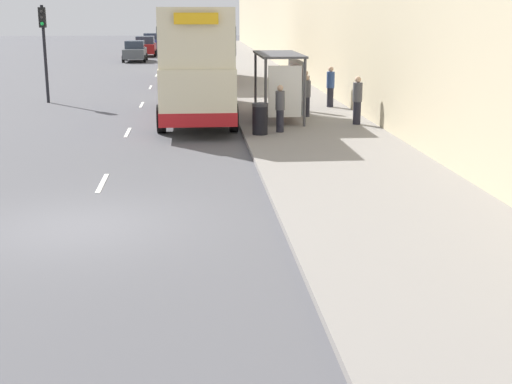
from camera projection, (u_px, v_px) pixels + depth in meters
name	position (u px, v px, depth m)	size (l,w,h in m)	color
ground_plane	(81.00, 226.00, 14.27)	(220.00, 220.00, 0.00)	#515156
pavement	(249.00, 68.00, 51.96)	(5.00, 93.00, 0.14)	gray
lane_mark_0	(102.00, 183.00, 17.82)	(0.12, 2.00, 0.01)	silver
lane_mark_1	(128.00, 132.00, 25.17)	(0.12, 2.00, 0.01)	silver
lane_mark_2	(142.00, 105.00, 32.52)	(0.12, 2.00, 0.01)	silver
lane_mark_3	(150.00, 87.00, 39.87)	(0.12, 2.00, 0.01)	silver
lane_mark_4	(156.00, 75.00, 47.21)	(0.12, 2.00, 0.01)	silver
lane_mark_5	(161.00, 66.00, 54.56)	(0.12, 2.00, 0.01)	silver
bus_shelter	(284.00, 74.00, 26.78)	(1.60, 4.20, 2.48)	#4C4C51
double_decker_bus_near	(196.00, 61.00, 27.88)	(2.85, 10.68, 4.30)	beige
double_decker_bus_ahead	(194.00, 43.00, 42.12)	(2.85, 10.47, 4.30)	beige
car_0	(135.00, 51.00, 59.78)	(1.93, 4.42, 1.70)	#4C5156
car_1	(151.00, 42.00, 77.75)	(1.96, 3.88, 1.74)	navy
car_2	(145.00, 46.00, 66.51)	(2.06, 4.24, 1.83)	maroon
pedestrian_at_shelter	(280.00, 108.00, 24.26)	(0.32, 0.32, 1.61)	#23232D
pedestrian_1	(307.00, 96.00, 27.79)	(0.32, 0.32, 1.61)	#23232D
pedestrian_2	(305.00, 91.00, 29.28)	(0.33, 0.33, 1.67)	#23232D
pedestrian_3	(330.00, 86.00, 30.58)	(0.34, 0.34, 1.73)	#23232D
pedestrian_4	(357.00, 100.00, 25.92)	(0.34, 0.34, 1.74)	#23232D
litter_bin	(260.00, 119.00, 23.87)	(0.55, 0.55, 1.05)	black
traffic_light_far_kerb	(44.00, 37.00, 32.56)	(0.30, 0.32, 4.43)	black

